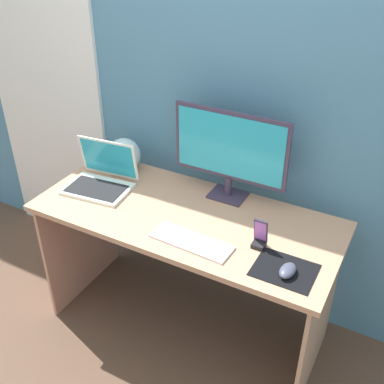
{
  "coord_description": "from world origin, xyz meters",
  "views": [
    {
      "loc": [
        0.9,
        -1.6,
        2.04
      ],
      "look_at": [
        0.04,
        -0.02,
        0.9
      ],
      "focal_mm": 44.02,
      "sensor_mm": 36.0,
      "label": 1
    }
  ],
  "objects_px": {
    "mouse": "(288,271)",
    "phone_in_dock": "(260,237)",
    "laptop": "(101,178)",
    "monitor": "(230,150)",
    "keyboard_external": "(191,242)",
    "fishbowl": "(124,155)"
  },
  "relations": [
    {
      "from": "laptop",
      "to": "keyboard_external",
      "type": "xyz_separation_m",
      "value": [
        0.63,
        -0.19,
        -0.04
      ]
    },
    {
      "from": "laptop",
      "to": "phone_in_dock",
      "type": "relative_size",
      "value": 2.55
    },
    {
      "from": "laptop",
      "to": "fishbowl",
      "type": "relative_size",
      "value": 1.92
    },
    {
      "from": "mouse",
      "to": "phone_in_dock",
      "type": "xyz_separation_m",
      "value": [
        -0.17,
        0.12,
        0.03
      ]
    },
    {
      "from": "monitor",
      "to": "keyboard_external",
      "type": "distance_m",
      "value": 0.49
    },
    {
      "from": "keyboard_external",
      "to": "monitor",
      "type": "bearing_deg",
      "value": 95.12
    },
    {
      "from": "mouse",
      "to": "phone_in_dock",
      "type": "relative_size",
      "value": 0.72
    },
    {
      "from": "monitor",
      "to": "phone_in_dock",
      "type": "relative_size",
      "value": 4.16
    },
    {
      "from": "monitor",
      "to": "keyboard_external",
      "type": "height_order",
      "value": "monitor"
    },
    {
      "from": "keyboard_external",
      "to": "mouse",
      "type": "distance_m",
      "value": 0.43
    },
    {
      "from": "phone_in_dock",
      "to": "mouse",
      "type": "bearing_deg",
      "value": -35.26
    },
    {
      "from": "keyboard_external",
      "to": "mouse",
      "type": "xyz_separation_m",
      "value": [
        0.43,
        0.0,
        0.02
      ]
    },
    {
      "from": "laptop",
      "to": "fishbowl",
      "type": "distance_m",
      "value": 0.21
    },
    {
      "from": "monitor",
      "to": "laptop",
      "type": "distance_m",
      "value": 0.69
    },
    {
      "from": "fishbowl",
      "to": "mouse",
      "type": "distance_m",
      "value": 1.14
    },
    {
      "from": "laptop",
      "to": "mouse",
      "type": "height_order",
      "value": "laptop"
    },
    {
      "from": "laptop",
      "to": "phone_in_dock",
      "type": "xyz_separation_m",
      "value": [
        0.9,
        -0.07,
        0.0
      ]
    },
    {
      "from": "laptop",
      "to": "monitor",
      "type": "bearing_deg",
      "value": 19.98
    },
    {
      "from": "monitor",
      "to": "mouse",
      "type": "xyz_separation_m",
      "value": [
        0.45,
        -0.41,
        -0.24
      ]
    },
    {
      "from": "phone_in_dock",
      "to": "fishbowl",
      "type": "bearing_deg",
      "value": 162.69
    },
    {
      "from": "fishbowl",
      "to": "keyboard_external",
      "type": "bearing_deg",
      "value": -32.24
    },
    {
      "from": "mouse",
      "to": "laptop",
      "type": "bearing_deg",
      "value": 173.94
    }
  ]
}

